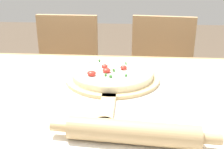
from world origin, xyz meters
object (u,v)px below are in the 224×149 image
object	(u,v)px
pizza	(113,73)
rolling_pin	(133,132)
pizza_peel	(112,80)
chair_left	(66,76)
chair_right	(160,79)

from	to	relation	value
pizza	rolling_pin	xyz separation A→B (m)	(0.08, -0.39, 0.00)
pizza_peel	rolling_pin	xyz separation A→B (m)	(0.08, -0.37, 0.02)
chair_left	chair_right	bearing A→B (deg)	1.01
rolling_pin	chair_right	world-z (taller)	chair_right
pizza	rolling_pin	bearing A→B (deg)	-78.79
pizza_peel	chair_left	distance (m)	0.82
pizza	chair_right	distance (m)	0.77
pizza_peel	rolling_pin	size ratio (longest dim) A/B	1.28
pizza_peel	pizza	distance (m)	0.03
pizza_peel	chair_right	size ratio (longest dim) A/B	0.59
rolling_pin	chair_left	xyz separation A→B (m)	(-0.42, 1.06, -0.30)
rolling_pin	chair_left	world-z (taller)	chair_left
chair_right	chair_left	bearing A→B (deg)	-173.68
chair_left	chair_right	xyz separation A→B (m)	(0.59, -0.00, 0.00)
rolling_pin	pizza_peel	bearing A→B (deg)	101.74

